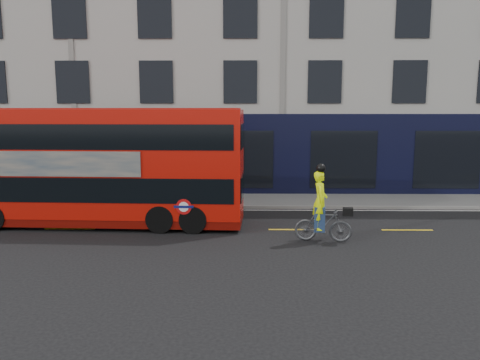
{
  "coord_description": "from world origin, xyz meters",
  "views": [
    {
      "loc": [
        -1.68,
        -14.64,
        4.26
      ],
      "look_at": [
        -1.93,
        2.22,
        1.67
      ],
      "focal_mm": 35.0,
      "sensor_mm": 36.0,
      "label": 1
    }
  ],
  "objects": [
    {
      "name": "building_terrace",
      "position": [
        0.0,
        12.94,
        7.49
      ],
      "size": [
        50.0,
        10.07,
        15.0
      ],
      "color": "#A4A29A",
      "rests_on": "ground"
    },
    {
      "name": "bus",
      "position": [
        -7.08,
        2.2,
        2.19
      ],
      "size": [
        10.7,
        2.83,
        4.27
      ],
      "rotation": [
        0.0,
        0.0,
        -0.04
      ],
      "color": "red",
      "rests_on": "ground"
    },
    {
      "name": "road_edge_line",
      "position": [
        0.0,
        4.7,
        0.0
      ],
      "size": [
        58.0,
        0.1,
        0.01
      ],
      "primitive_type": "cube",
      "color": "silver",
      "rests_on": "ground"
    },
    {
      "name": "kerb",
      "position": [
        0.0,
        5.0,
        0.07
      ],
      "size": [
        60.0,
        0.12,
        0.13
      ],
      "primitive_type": "cube",
      "color": "gray",
      "rests_on": "ground"
    },
    {
      "name": "cyclist",
      "position": [
        0.75,
        0.06,
        0.86
      ],
      "size": [
        1.88,
        0.79,
        2.53
      ],
      "rotation": [
        0.0,
        0.0,
        -0.15
      ],
      "color": "#4A4D50",
      "rests_on": "ground"
    },
    {
      "name": "lane_dashes",
      "position": [
        0.0,
        1.5,
        0.0
      ],
      "size": [
        58.0,
        0.12,
        0.01
      ],
      "primitive_type": null,
      "color": "gold",
      "rests_on": "ground"
    },
    {
      "name": "pavement",
      "position": [
        0.0,
        6.5,
        0.06
      ],
      "size": [
        60.0,
        3.0,
        0.12
      ],
      "primitive_type": "cube",
      "color": "slate",
      "rests_on": "ground"
    },
    {
      "name": "ground",
      "position": [
        0.0,
        0.0,
        0.0
      ],
      "size": [
        120.0,
        120.0,
        0.0
      ],
      "primitive_type": "plane",
      "color": "black",
      "rests_on": "ground"
    }
  ]
}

